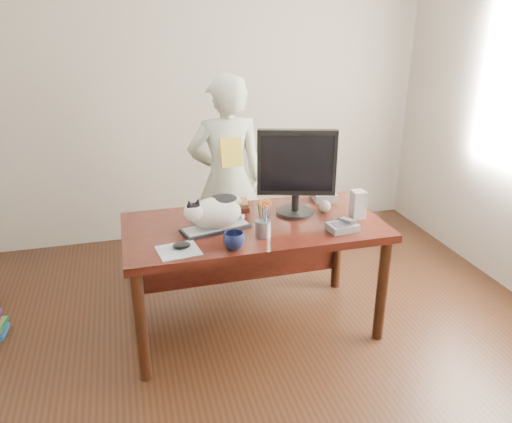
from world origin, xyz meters
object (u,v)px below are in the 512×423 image
at_px(calculator, 323,195).
at_px(mouse, 181,245).
at_px(monitor, 297,168).
at_px(baseball, 325,206).
at_px(cat, 214,212).
at_px(speaker, 358,204).
at_px(keyboard, 216,228).
at_px(coffee_mug, 234,240).
at_px(book_stack, 232,205).
at_px(desk, 251,240).
at_px(pen_cup, 263,226).
at_px(phone, 343,226).
at_px(person, 227,180).

bearing_deg(calculator, mouse, -146.24).
height_order(monitor, baseball, monitor).
distance_m(cat, speaker, 0.92).
xyz_separation_m(keyboard, calculator, (0.83, 0.32, 0.02)).
bearing_deg(cat, coffee_mug, -90.92).
relative_size(coffee_mug, book_stack, 0.53).
xyz_separation_m(keyboard, coffee_mug, (0.05, -0.27, 0.03)).
height_order(desk, keyboard, keyboard).
bearing_deg(pen_cup, book_stack, 100.67).
bearing_deg(speaker, monitor, 159.45).
relative_size(keyboard, book_stack, 1.95).
distance_m(keyboard, mouse, 0.31).
bearing_deg(phone, coffee_mug, 179.08).
bearing_deg(phone, pen_cup, 168.71).
height_order(mouse, book_stack, book_stack).
bearing_deg(monitor, mouse, -141.52).
xyz_separation_m(keyboard, book_stack, (0.16, 0.29, 0.02)).
xyz_separation_m(desk, baseball, (0.50, -0.01, 0.19)).
bearing_deg(calculator, baseball, -103.02).
relative_size(pen_cup, phone, 1.26).
relative_size(desk, cat, 4.01).
bearing_deg(monitor, keyboard, -152.46).
xyz_separation_m(desk, mouse, (-0.48, -0.32, 0.17)).
xyz_separation_m(phone, baseball, (0.01, 0.30, 0.01)).
distance_m(desk, speaker, 0.72).
distance_m(monitor, book_stack, 0.51).
bearing_deg(mouse, baseball, 8.95).
distance_m(monitor, person, 0.80).
relative_size(coffee_mug, person, 0.08).
bearing_deg(coffee_mug, book_stack, 78.67).
bearing_deg(speaker, coffee_mug, -162.98).
relative_size(speaker, baseball, 2.32).
xyz_separation_m(desk, phone, (0.49, -0.32, 0.17)).
xyz_separation_m(desk, calculator, (0.58, 0.21, 0.18)).
relative_size(monitor, calculator, 2.57).
distance_m(monitor, speaker, 0.45).
height_order(monitor, speaker, monitor).
xyz_separation_m(keyboard, pen_cup, (0.25, -0.17, 0.05)).
bearing_deg(baseball, desk, 178.39).
xyz_separation_m(keyboard, mouse, (-0.23, -0.21, 0.01)).
bearing_deg(cat, speaker, -16.61).
bearing_deg(baseball, coffee_mug, -151.97).
bearing_deg(monitor, cat, -152.20).
relative_size(cat, calculator, 1.84).
height_order(book_stack, person, person).
bearing_deg(calculator, desk, -152.68).
height_order(keyboard, baseball, baseball).
xyz_separation_m(coffee_mug, person, (0.19, 1.07, -0.01)).
bearing_deg(speaker, cat, 179.60).
xyz_separation_m(baseball, calculator, (0.08, 0.23, -0.01)).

